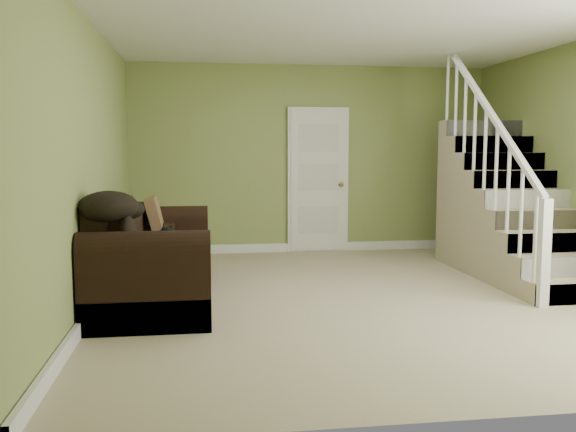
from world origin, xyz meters
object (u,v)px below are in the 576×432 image
object	(u,v)px
side_table	(146,251)
cat	(166,238)
banana	(170,249)
sofa	(150,263)

from	to	relation	value
side_table	cat	world-z (taller)	side_table
cat	banana	world-z (taller)	cat
sofa	side_table	bearing A→B (deg)	97.56
side_table	banana	world-z (taller)	side_table
cat	banana	size ratio (longest dim) A/B	2.91
side_table	cat	xyz separation A→B (m)	(0.27, -0.92, 0.27)
sofa	banana	world-z (taller)	sofa
side_table	cat	bearing A→B (deg)	-73.47
sofa	cat	size ratio (longest dim) A/B	4.75
sofa	cat	bearing A→B (deg)	-13.56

